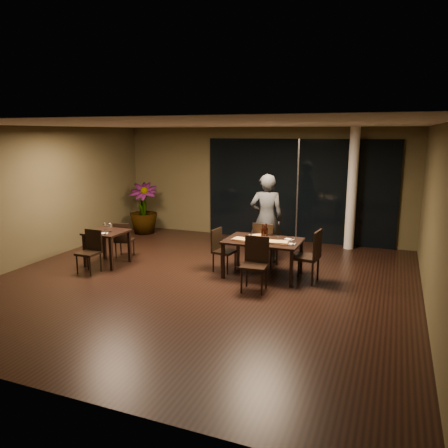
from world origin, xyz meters
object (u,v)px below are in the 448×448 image
at_px(main_table, 263,244).
at_px(chair_side_near, 91,249).
at_px(bottle_a, 263,232).
at_px(chair_main_near, 255,261).
at_px(bottle_b, 265,233).
at_px(side_table, 107,237).
at_px(chair_main_far, 265,243).
at_px(chair_main_right, 311,253).
at_px(chair_side_far, 123,238).
at_px(potted_plant, 143,208).
at_px(diner, 266,218).
at_px(bottle_c, 266,231).
at_px(chair_main_left, 221,248).

relative_size(main_table, chair_side_near, 1.70).
bearing_deg(bottle_a, chair_side_near, -161.83).
xyz_separation_m(chair_main_near, bottle_b, (-0.07, 0.82, 0.35)).
bearing_deg(side_table, main_table, 8.37).
distance_m(main_table, bottle_b, 0.23).
xyz_separation_m(chair_main_far, chair_main_right, (1.09, -0.60, 0.03)).
bearing_deg(main_table, chair_side_far, 178.90).
bearing_deg(potted_plant, diner, -19.44).
relative_size(side_table, chair_side_near, 0.90).
relative_size(chair_main_right, bottle_b, 3.49).
relative_size(chair_main_far, potted_plant, 0.68).
bearing_deg(potted_plant, side_table, -72.99).
height_order(chair_main_far, bottle_c, bottle_c).
bearing_deg(chair_main_far, bottle_a, 106.30).
distance_m(side_table, chair_side_near, 0.57).
xyz_separation_m(potted_plant, bottle_c, (4.32, -2.30, 0.18)).
xyz_separation_m(chair_side_far, diner, (3.15, 0.93, 0.52)).
relative_size(diner, bottle_a, 6.33).
bearing_deg(chair_main_left, chair_main_right, -83.90).
bearing_deg(chair_main_far, chair_main_right, 156.47).
xyz_separation_m(main_table, chair_side_near, (-3.40, -1.06, -0.18)).
distance_m(side_table, bottle_a, 3.43).
bearing_deg(chair_side_far, chair_main_far, 174.42).
xyz_separation_m(chair_main_far, bottle_b, (0.15, -0.53, 0.35)).
distance_m(side_table, potted_plant, 3.07).
bearing_deg(chair_main_far, diner, -72.16).
bearing_deg(chair_main_near, potted_plant, 139.30).
height_order(side_table, chair_main_right, chair_main_right).
xyz_separation_m(chair_main_far, bottle_a, (0.10, -0.51, 0.36)).
bearing_deg(chair_side_far, chair_main_right, 164.39).
xyz_separation_m(main_table, side_table, (-3.40, -0.50, -0.05)).
xyz_separation_m(chair_main_right, bottle_a, (-0.99, 0.09, 0.33)).
bearing_deg(side_table, chair_side_near, -90.25).
relative_size(side_table, chair_main_left, 0.90).
xyz_separation_m(chair_main_near, bottle_a, (-0.12, 0.85, 0.35)).
bearing_deg(chair_main_near, side_table, 170.74).
xyz_separation_m(chair_main_near, diner, (-0.32, 1.80, 0.44)).
distance_m(main_table, bottle_a, 0.24).
xyz_separation_m(chair_main_far, chair_side_near, (-3.28, -1.61, -0.06)).
distance_m(side_table, diner, 3.53).
xyz_separation_m(chair_side_near, potted_plant, (-0.89, 3.49, 0.23)).
xyz_separation_m(chair_main_right, bottle_b, (-0.94, 0.06, 0.32)).
distance_m(chair_main_near, chair_side_near, 3.51).
distance_m(potted_plant, bottle_c, 4.89).
xyz_separation_m(chair_main_near, bottle_c, (-0.07, 0.94, 0.35)).
height_order(side_table, chair_main_far, chair_main_far).
relative_size(side_table, chair_side_far, 0.95).
relative_size(chair_main_near, bottle_c, 3.17).
xyz_separation_m(main_table, bottle_b, (0.02, 0.02, 0.22)).
bearing_deg(side_table, chair_main_right, 6.01).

